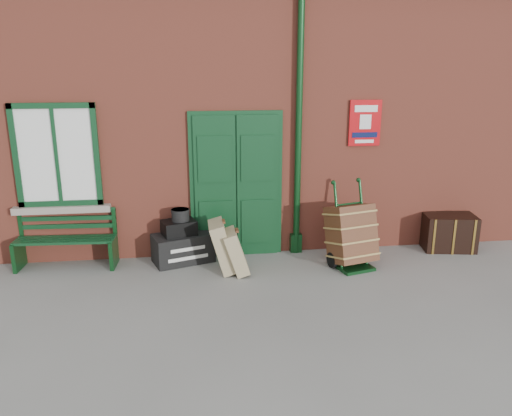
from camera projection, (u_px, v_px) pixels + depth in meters
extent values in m
plane|color=gray|center=(270.00, 292.00, 6.62)|extent=(80.00, 80.00, 0.00)
cube|color=#AD4C38|center=(242.00, 115.00, 9.41)|extent=(10.00, 4.00, 4.00)
cube|color=#0F371B|center=(236.00, 187.00, 7.67)|extent=(1.42, 0.12, 2.32)
cube|color=white|center=(57.00, 156.00, 7.19)|extent=(1.20, 0.08, 1.50)
cylinder|color=#0D3415|center=(299.00, 128.00, 7.51)|extent=(0.10, 0.10, 4.00)
cube|color=red|center=(365.00, 123.00, 7.67)|extent=(0.50, 0.03, 0.70)
cube|color=#0F371B|center=(65.00, 240.00, 7.34)|extent=(1.46, 0.46, 0.04)
cube|color=#0F371B|center=(67.00, 218.00, 7.47)|extent=(1.44, 0.12, 0.38)
cube|color=#0D3415|center=(19.00, 255.00, 7.35)|extent=(0.08, 0.43, 0.43)
cube|color=#0D3415|center=(114.00, 252.00, 7.44)|extent=(0.08, 0.43, 0.43)
cube|color=black|center=(183.00, 248.00, 7.61)|extent=(0.99, 0.74, 0.44)
cube|color=black|center=(179.00, 228.00, 7.51)|extent=(0.57, 0.49, 0.22)
cylinder|color=black|center=(180.00, 215.00, 7.46)|extent=(0.33, 0.33, 0.18)
cube|color=tan|center=(223.00, 246.00, 7.22)|extent=(0.40, 0.53, 0.76)
cube|color=tan|center=(236.00, 252.00, 7.16)|extent=(0.38, 0.47, 0.66)
cube|color=#0D3415|center=(355.00, 268.00, 7.36)|extent=(0.57, 0.47, 0.05)
cylinder|color=#0D3415|center=(338.00, 227.00, 7.27)|extent=(0.13, 0.35, 1.25)
cylinder|color=#0D3415|center=(363.00, 223.00, 7.43)|extent=(0.13, 0.35, 1.25)
cylinder|color=black|center=(332.00, 260.00, 7.40)|extent=(0.11, 0.24, 0.24)
cylinder|color=black|center=(364.00, 255.00, 7.62)|extent=(0.11, 0.24, 0.24)
cube|color=#5B311B|center=(351.00, 233.00, 7.37)|extent=(0.76, 0.80, 0.93)
cube|color=black|center=(448.00, 232.00, 8.12)|extent=(0.88, 0.65, 0.58)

